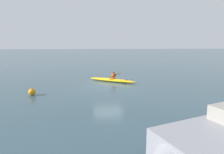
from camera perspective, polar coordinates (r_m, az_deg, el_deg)
ground_plane at (r=17.29m, az=-1.20°, el=-2.34°), size 160.00×160.00×0.00m
kayak at (r=18.67m, az=0.05°, el=-0.89°), size 4.44×2.93×0.31m
kayaker at (r=18.52m, az=0.49°, el=0.44°), size 1.27×2.14×0.70m
mooring_buoy_white_far at (r=15.08m, az=-22.08°, el=-4.02°), size 0.50×0.50×0.55m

